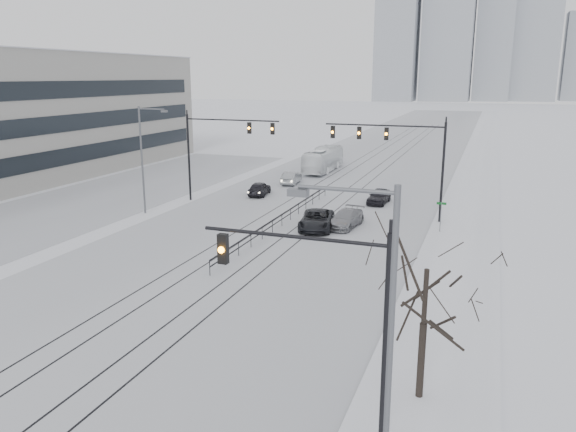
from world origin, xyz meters
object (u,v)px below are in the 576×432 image
Objects in this scene: sedan_nb_right at (346,219)px; sedan_sb_inner at (259,189)px; sedan_nb_far at (379,196)px; traffic_mast_near at (335,304)px; bare_tree at (426,283)px; sedan_sb_outer at (291,178)px; sedan_nb_front at (317,220)px; box_truck at (323,160)px.

sedan_sb_inner is at bearing 147.66° from sedan_nb_right.
traffic_mast_near is at bearing -78.15° from sedan_nb_far.
sedan_sb_outer is at bearing 115.98° from bare_tree.
traffic_mast_near reaches higher than sedan_nb_right.
bare_tree is 24.26m from sedan_nb_right.
sedan_nb_right is at bearing 117.51° from sedan_sb_outer.
sedan_sb_outer is (0.94, 6.65, 0.01)m from sedan_sb_inner.
sedan_nb_front reaches higher than sedan_sb_inner.
sedan_sb_inner is 13.98m from sedan_nb_right.
sedan_nb_right is at bearing 133.67° from sedan_sb_inner.
sedan_sb_inner is (-16.96, 34.16, -3.89)m from traffic_mast_near.
sedan_sb_inner is at bearing 76.49° from sedan_sb_outer.
box_truck is (-9.93, 15.46, 0.75)m from sedan_nb_far.
sedan_sb_inner is 0.39× the size of box_truck.
sedan_nb_right is (10.91, -8.73, -0.02)m from sedan_sb_inner.
box_truck reaches higher than sedan_nb_far.
sedan_nb_far is (11.74, 0.38, 0.00)m from sedan_sb_inner.
traffic_mast_near is 1.36× the size of sedan_nb_front.
sedan_sb_inner is 11.74m from sedan_nb_far.
box_truck reaches higher than sedan_nb_right.
box_truck is at bearing 106.86° from traffic_mast_near.
bare_tree is 1.18× the size of sedan_nb_front.
bare_tree is at bearing 51.24° from traffic_mast_near.
sedan_nb_front is at bearing 110.19° from sedan_sb_outer.
sedan_sb_outer is at bearing 111.42° from traffic_mast_near.
sedan_sb_inner is 0.87× the size of sedan_nb_right.
bare_tree is at bearing 110.41° from box_truck.
box_truck reaches higher than sedan_sb_outer.
bare_tree is 32.66m from sedan_nb_far.
sedan_sb_inner is at bearing 121.87° from bare_tree.
box_truck is at bearing 116.66° from sedan_nb_right.
bare_tree is (2.41, 3.00, -0.07)m from traffic_mast_near.
sedan_sb_outer is (-16.01, 40.81, -3.88)m from traffic_mast_near.
bare_tree reaches higher than sedan_sb_outer.
traffic_mast_near reaches higher than sedan_nb_front.
box_truck is (-17.56, 46.99, -3.06)m from bare_tree.
sedan_nb_far is at bearing 174.18° from sedan_sb_inner.
box_truck is (0.86, 9.18, 0.75)m from sedan_sb_outer.
sedan_sb_outer is at bearing 153.07° from sedan_nb_far.
sedan_nb_far is (10.79, -6.28, -0.00)m from sedan_sb_outer.
traffic_mast_near reaches higher than box_truck.
sedan_nb_right is 9.15m from sedan_nb_far.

